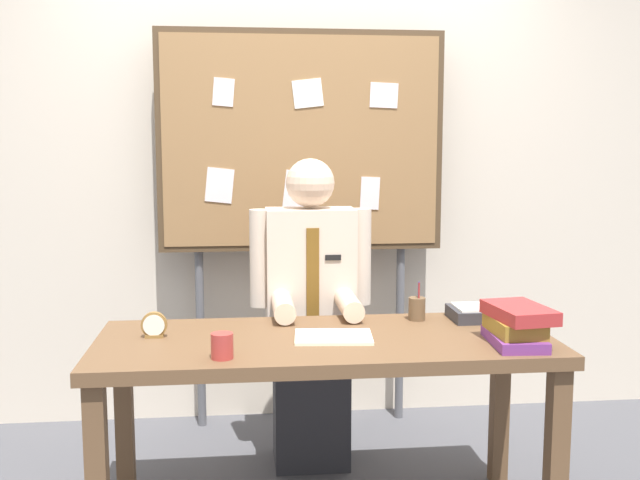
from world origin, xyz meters
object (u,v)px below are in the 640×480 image
at_px(pen_holder, 417,309).
at_px(bulletin_board, 301,147).
at_px(paper_tray, 482,313).
at_px(open_notebook, 333,337).
at_px(book_stack, 516,325).
at_px(desk_clock, 154,326).
at_px(person, 311,324).
at_px(desk, 325,361).
at_px(coffee_mug, 222,346).

bearing_deg(pen_holder, bulletin_board, 116.54).
bearing_deg(paper_tray, open_notebook, -160.26).
height_order(book_stack, desk_clock, book_stack).
height_order(bulletin_board, paper_tray, bulletin_board).
bearing_deg(book_stack, bulletin_board, 119.09).
bearing_deg(book_stack, open_notebook, 166.99).
xyz_separation_m(book_stack, paper_tray, (-0.00, 0.39, -0.05)).
height_order(bulletin_board, desk_clock, bulletin_board).
bearing_deg(book_stack, person, 132.47).
bearing_deg(paper_tray, desk_clock, -173.66).
distance_m(bulletin_board, pen_holder, 1.14).
relative_size(desk, coffee_mug, 19.51).
bearing_deg(coffee_mug, desk, 31.87).
relative_size(bulletin_board, book_stack, 6.49).
xyz_separation_m(open_notebook, desk_clock, (-0.67, 0.09, 0.04)).
bearing_deg(paper_tray, bulletin_board, 128.97).
bearing_deg(pen_holder, paper_tray, -4.18).
bearing_deg(coffee_mug, paper_tray, 22.98).
distance_m(person, desk_clock, 0.83).
bearing_deg(bulletin_board, desk, -90.00).
relative_size(bulletin_board, coffee_mug, 23.16).
relative_size(bulletin_board, paper_tray, 7.89).
bearing_deg(person, bulletin_board, 90.01).
bearing_deg(paper_tray, desk, -162.57).
height_order(open_notebook, coffee_mug, coffee_mug).
bearing_deg(coffee_mug, book_stack, 3.53).
height_order(person, desk_clock, person).
distance_m(book_stack, pen_holder, 0.49).
height_order(desk_clock, coffee_mug, desk_clock).
bearing_deg(pen_holder, person, 140.29).
bearing_deg(coffee_mug, pen_holder, 30.72).
xyz_separation_m(desk, book_stack, (0.68, -0.17, 0.17)).
bearing_deg(book_stack, coffee_mug, -176.47).
relative_size(desk_clock, coffee_mug, 1.11).
xyz_separation_m(desk, bulletin_board, (-0.00, 1.06, 0.81)).
xyz_separation_m(desk_clock, pen_holder, (1.06, 0.17, 0.00)).
height_order(person, open_notebook, person).
distance_m(coffee_mug, pen_holder, 0.92).
distance_m(desk, person, 0.58).
height_order(desk, open_notebook, open_notebook).
distance_m(desk, open_notebook, 0.11).
bearing_deg(pen_holder, book_stack, -56.09).
relative_size(open_notebook, desk_clock, 2.95).
bearing_deg(desk_clock, coffee_mug, -49.16).
height_order(desk, person, person).
distance_m(book_stack, coffee_mug, 1.07).
bearing_deg(open_notebook, pen_holder, 33.66).
bearing_deg(book_stack, desk, 165.96).
relative_size(desk, desk_clock, 17.54).
relative_size(book_stack, desk_clock, 3.21).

